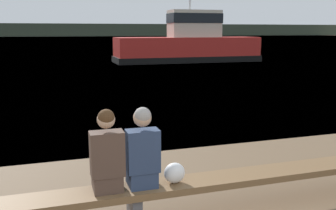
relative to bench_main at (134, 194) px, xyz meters
name	(u,v)px	position (x,y,z in m)	size (l,w,h in m)	color
water_surface	(52,38)	(0.32, 122.61, -0.40)	(240.00, 240.00, 0.00)	#5684A3
far_shoreline	(51,30)	(0.32, 149.89, 1.99)	(600.00, 12.00, 4.77)	#384233
bench_main	(134,194)	(0.00, 0.00, 0.00)	(7.67, 0.44, 0.48)	brown
person_left	(107,155)	(-0.31, 0.00, 0.52)	(0.38, 0.36, 0.98)	#4C382D
person_right	(142,151)	(0.11, 0.00, 0.52)	(0.38, 0.37, 0.98)	navy
shopping_bag	(175,173)	(0.51, 0.00, 0.21)	(0.26, 0.21, 0.25)	white
tugboat_red	(189,45)	(9.11, 22.42, 0.79)	(10.93, 3.15, 6.49)	red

